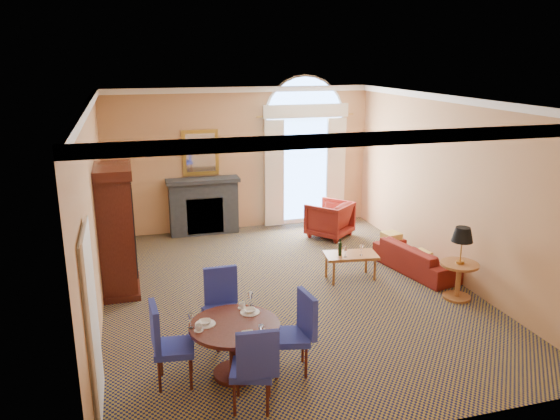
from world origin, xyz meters
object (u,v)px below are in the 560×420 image
object	(u,v)px
armoire	(117,232)
coffee_table	(351,256)
sofa	(417,258)
armchair	(329,219)
dining_table	(235,338)
side_table	(461,255)

from	to	relation	value
armoire	coffee_table	distance (m)	4.04
sofa	coffee_table	distance (m)	1.34
sofa	armchair	size ratio (longest dim) A/B	2.05
coffee_table	dining_table	bearing A→B (deg)	-128.68
armoire	side_table	xyz separation A→B (m)	(5.32, -1.86, -0.28)
armoire	side_table	bearing A→B (deg)	-19.28
armchair	dining_table	bearing A→B (deg)	17.39
armoire	coffee_table	bearing A→B (deg)	-9.01
armoire	coffee_table	size ratio (longest dim) A/B	2.19
armoire	sofa	world-z (taller)	armoire
side_table	armoire	bearing A→B (deg)	160.72
side_table	sofa	bearing A→B (deg)	92.33
sofa	coffee_table	xyz separation A→B (m)	(-1.33, 0.01, 0.17)
dining_table	coffee_table	bearing A→B (deg)	43.53
sofa	armoire	bearing A→B (deg)	70.69
sofa	side_table	size ratio (longest dim) A/B	1.48
armchair	coffee_table	bearing A→B (deg)	38.11
sofa	armchair	bearing A→B (deg)	7.05
sofa	dining_table	bearing A→B (deg)	109.52
dining_table	armchair	size ratio (longest dim) A/B	1.29
armoire	sofa	bearing A→B (deg)	-6.83
sofa	side_table	xyz separation A→B (m)	(0.05, -1.23, 0.50)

